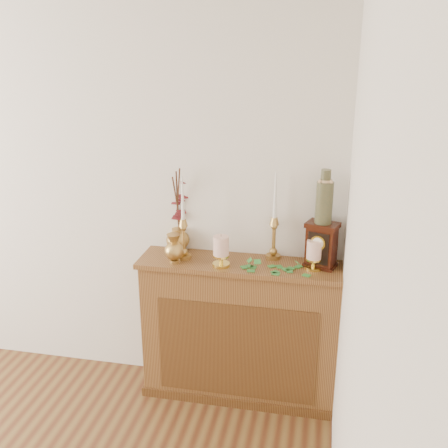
% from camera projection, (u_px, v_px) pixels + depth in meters
% --- Properties ---
extents(console_shelf, '(1.24, 0.34, 0.93)m').
position_uv_depth(console_shelf, '(240.00, 334.00, 3.30)').
color(console_shelf, brown).
rests_on(console_shelf, ground).
extents(candlestick_left, '(0.09, 0.09, 0.51)m').
position_uv_depth(candlestick_left, '(184.00, 232.00, 3.14)').
color(candlestick_left, '#B58C48').
rests_on(candlestick_left, console_shelf).
extents(candlestick_center, '(0.09, 0.09, 0.53)m').
position_uv_depth(candlestick_center, '(274.00, 231.00, 3.14)').
color(candlestick_center, '#B58C48').
rests_on(candlestick_center, console_shelf).
extents(bud_vase, '(0.11, 0.11, 0.18)m').
position_uv_depth(bud_vase, '(174.00, 249.00, 3.10)').
color(bud_vase, '#B58C48').
rests_on(bud_vase, console_shelf).
extents(ginger_jar, '(0.22, 0.24, 0.54)m').
position_uv_depth(ginger_jar, '(180.00, 212.00, 3.27)').
color(ginger_jar, '#B58C48').
rests_on(ginger_jar, console_shelf).
extents(pillar_candle_left, '(0.10, 0.10, 0.20)m').
position_uv_depth(pillar_candle_left, '(221.00, 250.00, 3.05)').
color(pillar_candle_left, '#E4C34F').
rests_on(pillar_candle_left, console_shelf).
extents(pillar_candle_right, '(0.10, 0.10, 0.19)m').
position_uv_depth(pillar_candle_right, '(314.00, 253.00, 3.01)').
color(pillar_candle_right, '#E4C34F').
rests_on(pillar_candle_right, console_shelf).
extents(ivy_garland, '(0.41, 0.17, 0.07)m').
position_uv_depth(ivy_garland, '(273.00, 269.00, 3.01)').
color(ivy_garland, '#2D762D').
rests_on(ivy_garland, console_shelf).
extents(mantel_clock, '(0.21, 0.18, 0.27)m').
position_uv_depth(mantel_clock, '(321.00, 245.00, 3.03)').
color(mantel_clock, '#34110A').
rests_on(mantel_clock, console_shelf).
extents(ceramic_vase, '(0.10, 0.10, 0.31)m').
position_uv_depth(ceramic_vase, '(324.00, 199.00, 2.95)').
color(ceramic_vase, '#172F25').
rests_on(ceramic_vase, mantel_clock).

